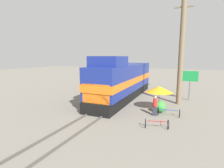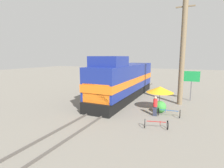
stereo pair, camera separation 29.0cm
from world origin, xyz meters
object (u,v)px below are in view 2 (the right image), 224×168
(locomotive, at_px, (124,81))
(vendor_umbrella, at_px, (160,89))
(bicycle_spare, at_px, (156,124))
(utility_pole, at_px, (183,50))
(billboard_sign, at_px, (192,79))
(bicycle, at_px, (169,113))
(person_bystander, at_px, (155,105))

(locomotive, xyz_separation_m, vendor_umbrella, (4.64, -2.81, -0.20))
(vendor_umbrella, bearing_deg, locomotive, 148.83)
(vendor_umbrella, relative_size, bicycle_spare, 1.47)
(utility_pole, bearing_deg, billboard_sign, 65.28)
(billboard_sign, bearing_deg, locomotive, -162.14)
(billboard_sign, bearing_deg, vendor_umbrella, -116.88)
(utility_pole, height_order, bicycle, utility_pole)
(locomotive, bearing_deg, bicycle_spare, -54.55)
(vendor_umbrella, relative_size, billboard_sign, 0.74)
(billboard_sign, bearing_deg, person_bystander, -110.65)
(bicycle, bearing_deg, billboard_sign, 162.97)
(vendor_umbrella, relative_size, bicycle, 1.38)
(locomotive, height_order, bicycle, locomotive)
(utility_pole, bearing_deg, locomotive, -178.49)
(locomotive, relative_size, billboard_sign, 4.38)
(billboard_sign, height_order, bicycle, billboard_sign)
(billboard_sign, height_order, bicycle_spare, billboard_sign)
(locomotive, distance_m, person_bystander, 6.68)
(bicycle, bearing_deg, bicycle_spare, -13.78)
(bicycle_spare, bearing_deg, locomotive, 21.88)
(person_bystander, relative_size, bicycle, 0.94)
(billboard_sign, distance_m, bicycle_spare, 10.09)
(billboard_sign, distance_m, person_bystander, 7.66)
(vendor_umbrella, distance_m, bicycle_spare, 4.81)
(bicycle, xyz_separation_m, bicycle_spare, (-0.51, -2.94, -0.02))
(bicycle_spare, bearing_deg, utility_pole, -21.63)
(locomotive, relative_size, vendor_umbrella, 5.93)
(billboard_sign, relative_size, bicycle_spare, 1.98)
(person_bystander, bearing_deg, vendor_umbrella, 88.88)
(utility_pole, xyz_separation_m, bicycle, (-0.55, -4.52, -5.24))
(locomotive, xyz_separation_m, bicycle, (5.70, -4.36, -1.81))
(vendor_umbrella, bearing_deg, utility_pole, 61.59)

